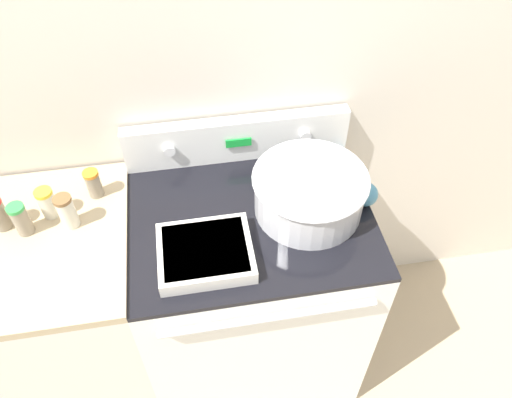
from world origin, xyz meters
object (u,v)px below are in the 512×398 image
casserole_dish (205,252)px  spice_jar_brown_cap (67,211)px  spice_jar_green_cap (21,219)px  mixing_bowl (309,191)px  ladle (364,192)px  spice_jar_orange_cap (94,183)px  spice_jar_yellow_cap (47,203)px

casserole_dish → spice_jar_brown_cap: bearing=154.5°
spice_jar_brown_cap → spice_jar_green_cap: (-0.14, -0.01, -0.00)m
casserole_dish → mixing_bowl: bearing=22.2°
ladle → spice_jar_orange_cap: size_ratio=3.21×
mixing_bowl → ladle: size_ratio=1.12×
mixing_bowl → spice_jar_yellow_cap: 0.83m
mixing_bowl → spice_jar_orange_cap: size_ratio=3.60×
ladle → spice_jar_yellow_cap: size_ratio=3.08×
mixing_bowl → spice_jar_green_cap: size_ratio=3.21×
mixing_bowl → spice_jar_brown_cap: mixing_bowl is taller
spice_jar_brown_cap → mixing_bowl: bearing=-3.8°
mixing_bowl → spice_jar_yellow_cap: (-0.82, 0.10, -0.02)m
mixing_bowl → spice_jar_yellow_cap: mixing_bowl is taller
ladle → spice_jar_green_cap: (-1.09, 0.04, 0.03)m
spice_jar_yellow_cap → spice_jar_green_cap: bearing=-139.9°
mixing_bowl → casserole_dish: mixing_bowl is taller
ladle → spice_jar_brown_cap: spice_jar_brown_cap is taller
ladle → spice_jar_yellow_cap: spice_jar_yellow_cap is taller
spice_jar_yellow_cap → ladle: bearing=-5.4°
mixing_bowl → spice_jar_orange_cap: 0.71m
spice_jar_orange_cap → spice_jar_green_cap: spice_jar_green_cap is taller
spice_jar_green_cap → spice_jar_yellow_cap: bearing=40.1°
spice_jar_brown_cap → casserole_dish: bearing=-25.5°
spice_jar_yellow_cap → spice_jar_green_cap: spice_jar_green_cap is taller
spice_jar_green_cap → spice_jar_orange_cap: bearing=31.0°
casserole_dish → ladle: 0.56m
spice_jar_orange_cap → spice_jar_green_cap: bearing=-149.0°
spice_jar_green_cap → casserole_dish: bearing=-19.1°
mixing_bowl → ladle: bearing=2.3°
casserole_dish → spice_jar_green_cap: (-0.54, 0.19, 0.04)m
spice_jar_orange_cap → spice_jar_brown_cap: size_ratio=0.85×
ladle → spice_jar_green_cap: 1.09m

